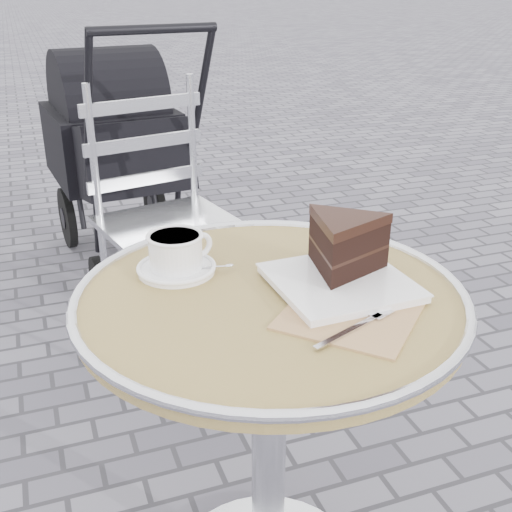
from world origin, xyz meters
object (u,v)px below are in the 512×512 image
object	(u,v)px
cafe_table	(270,369)
baby_stroller	(119,156)
bistro_chair	(157,191)
cake_plate_set	(343,253)
cappuccino_set	(177,255)

from	to	relation	value
cafe_table	baby_stroller	distance (m)	1.91
cafe_table	baby_stroller	size ratio (longest dim) A/B	0.67
cafe_table	bistro_chair	distance (m)	1.10
cafe_table	baby_stroller	bearing A→B (deg)	89.73
cake_plate_set	bistro_chair	size ratio (longest dim) A/B	0.41
cafe_table	cake_plate_set	distance (m)	0.27
cafe_table	cappuccino_set	size ratio (longest dim) A/B	4.26
cake_plate_set	cappuccino_set	bearing A→B (deg)	150.02
cake_plate_set	baby_stroller	size ratio (longest dim) A/B	0.35
cappuccino_set	cake_plate_set	distance (m)	0.32
bistro_chair	cake_plate_set	bearing A→B (deg)	-95.37
cake_plate_set	bistro_chair	world-z (taller)	bistro_chair
cappuccino_set	bistro_chair	distance (m)	0.98
cafe_table	bistro_chair	world-z (taller)	bistro_chair
cake_plate_set	cafe_table	bearing A→B (deg)	177.85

